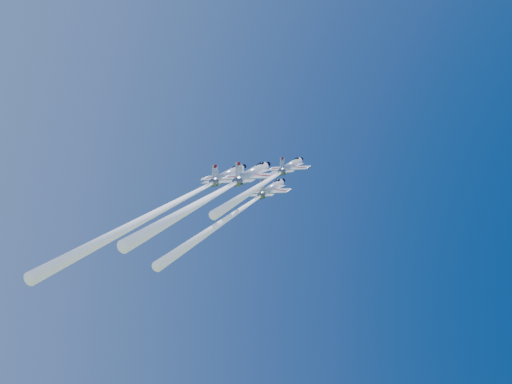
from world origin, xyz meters
TOP-DOWN VIEW (x-y plane):
  - jet_lead at (-7.26, -3.69)m, footprint 37.31×21.89m
  - jet_left at (-21.71, -4.14)m, footprint 44.33×26.00m
  - jet_right at (-6.80, -12.55)m, footprint 29.21×17.15m
  - jet_slot at (-17.31, -11.42)m, footprint 36.17×21.24m

SIDE VIEW (x-z plane):
  - jet_left at x=-21.71m, z-range 63.54..108.82m
  - jet_lead at x=-7.26m, z-range 68.38..105.21m
  - jet_slot at x=-17.31m, z-range 70.07..104.41m
  - jet_right at x=-6.80m, z-range 77.23..105.07m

